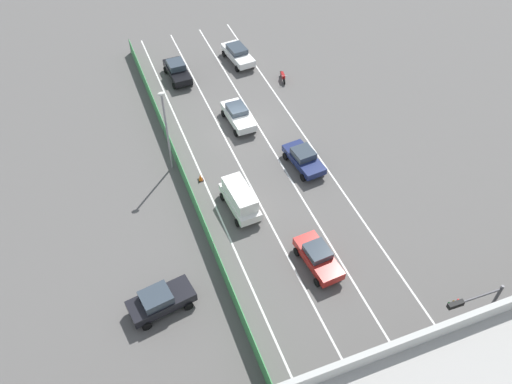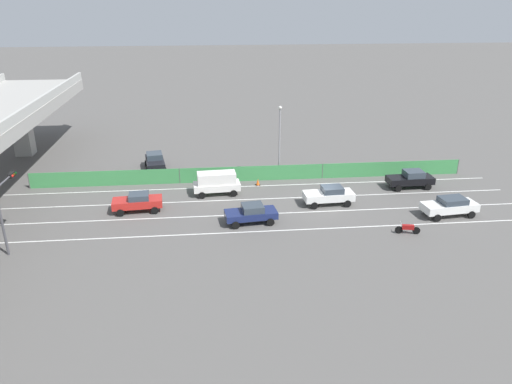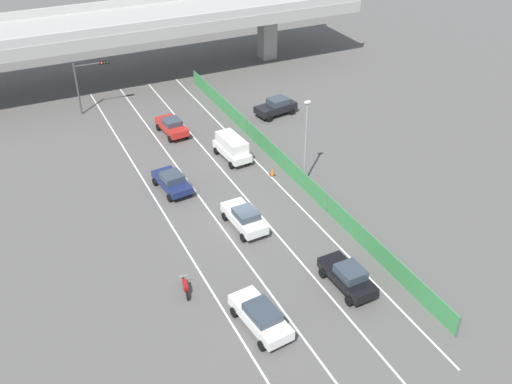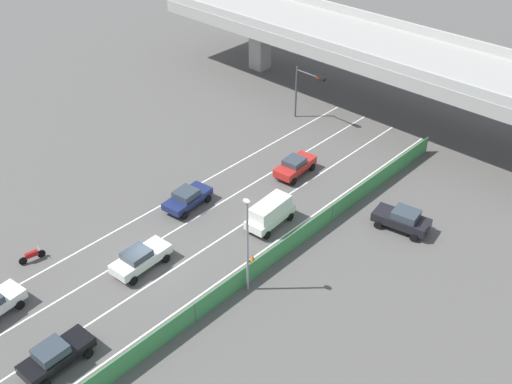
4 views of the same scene
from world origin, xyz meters
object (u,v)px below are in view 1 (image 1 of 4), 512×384
at_px(car_van_white, 240,198).
at_px(car_sedan_black, 177,70).
at_px(parked_sedan_dark, 160,300).
at_px(traffic_light, 476,307).
at_px(traffic_cone, 200,178).
at_px(car_sedan_white, 238,54).
at_px(car_sedan_navy, 304,158).
at_px(car_hatchback_white, 238,115).
at_px(car_sedan_red, 318,257).
at_px(street_lamp, 166,124).
at_px(motorcycle, 283,76).

bearing_deg(car_van_white, car_sedan_black, -90.47).
distance_m(parked_sedan_dark, traffic_light, 19.12).
bearing_deg(traffic_cone, car_sedan_black, -98.09).
relative_size(car_sedan_black, car_sedan_white, 0.93).
bearing_deg(car_sedan_navy, parked_sedan_dark, 32.55).
distance_m(car_sedan_navy, car_hatchback_white, 7.93).
bearing_deg(traffic_cone, car_sedan_red, 115.22).
bearing_deg(car_sedan_white, car_hatchback_white, 70.57).
distance_m(car_sedan_black, street_lamp, 13.45).
height_order(motorcycle, street_lamp, street_lamp).
height_order(traffic_light, traffic_cone, traffic_light).
relative_size(car_sedan_navy, parked_sedan_dark, 0.98).
distance_m(car_sedan_black, parked_sedan_dark, 26.47).
xyz_separation_m(traffic_light, street_lamp, (12.60, -21.73, 0.67)).
relative_size(car_sedan_red, car_hatchback_white, 0.96).
bearing_deg(car_sedan_navy, car_sedan_white, -90.90).
bearing_deg(traffic_cone, car_hatchback_white, -132.21).
height_order(parked_sedan_dark, traffic_cone, parked_sedan_dark).
relative_size(car_hatchback_white, parked_sedan_dark, 1.00).
xyz_separation_m(motorcycle, traffic_cone, (11.71, 10.65, -0.15)).
distance_m(car_hatchback_white, car_sedan_white, 10.21).
relative_size(car_sedan_white, traffic_cone, 7.18).
relative_size(car_van_white, parked_sedan_dark, 0.99).
bearing_deg(car_sedan_navy, street_lamp, -20.22).
relative_size(car_hatchback_white, traffic_cone, 6.74).
bearing_deg(car_sedan_red, car_hatchback_white, -90.52).
height_order(car_sedan_red, traffic_cone, car_sedan_red).
height_order(car_sedan_navy, car_hatchback_white, car_hatchback_white).
xyz_separation_m(car_hatchback_white, car_sedan_white, (-3.40, -9.63, -0.00)).
xyz_separation_m(motorcycle, street_lamp, (13.45, 8.31, 4.05)).
bearing_deg(car_sedan_navy, car_hatchback_white, -66.75).
bearing_deg(street_lamp, car_sedan_navy, 159.78).
relative_size(car_sedan_black, car_van_white, 1.01).
distance_m(car_sedan_black, car_sedan_white, 6.67).
bearing_deg(motorcycle, car_sedan_red, 73.19).
distance_m(car_sedan_white, street_lamp, 17.18).
bearing_deg(parked_sedan_dark, car_hatchback_white, -124.22).
xyz_separation_m(car_sedan_red, parked_sedan_dark, (11.00, -0.47, 0.06)).
distance_m(car_sedan_white, parked_sedan_dark, 29.81).
xyz_separation_m(car_sedan_red, motorcycle, (-6.54, -21.64, -0.43)).
xyz_separation_m(car_sedan_white, traffic_cone, (8.72, 15.50, -0.60)).
height_order(car_sedan_red, motorcycle, car_sedan_red).
distance_m(traffic_light, street_lamp, 25.13).
bearing_deg(parked_sedan_dark, car_sedan_black, -107.40).
distance_m(car_sedan_red, car_van_white, 7.63).
relative_size(car_sedan_red, motorcycle, 2.25).
bearing_deg(car_sedan_red, car_van_white, -64.90).
distance_m(street_lamp, traffic_cone, 5.11).
height_order(car_sedan_black, traffic_cone, car_sedan_black).
height_order(car_sedan_navy, traffic_cone, car_sedan_navy).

